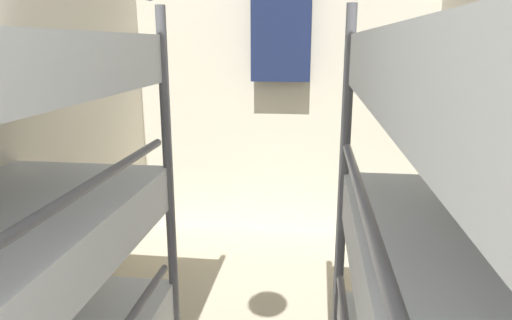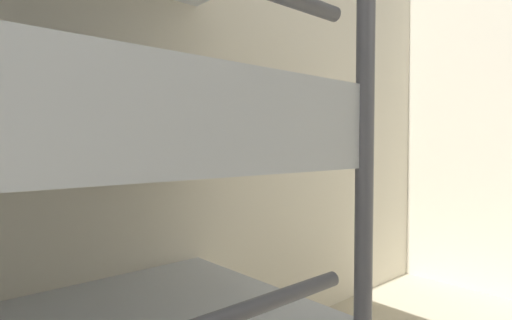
# 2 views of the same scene
# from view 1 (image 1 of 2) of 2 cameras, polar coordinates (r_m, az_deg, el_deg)

# --- Properties ---
(wall_back) EXTENTS (2.42, 0.06, 2.42)m
(wall_back) POSITION_cam_1_polar(r_m,az_deg,el_deg) (3.66, 3.25, 9.05)
(wall_back) COLOR beige
(wall_back) RESTS_ON ground_plane
(hanging_coat) EXTENTS (0.44, 0.12, 0.90)m
(hanging_coat) POSITION_cam_1_polar(r_m,az_deg,el_deg) (3.49, 3.19, 17.19)
(hanging_coat) COLOR #192347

